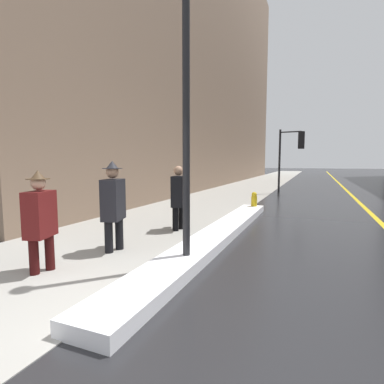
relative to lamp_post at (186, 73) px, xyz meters
The scene contains 11 objects.
ground_plane 3.79m from the lamp_post, 97.49° to the right, with size 160.00×160.00×0.00m, color #232326.
sidewalk_slab 13.45m from the lamp_post, 100.02° to the left, with size 4.00×80.00×0.01m.
road_centre_stripe 13.77m from the lamp_post, 73.89° to the left, with size 0.16×80.00×0.00m.
snow_bank_curb 3.57m from the lamp_post, 91.92° to the left, with size 0.72×8.56×0.20m.
building_facade_left 20.67m from the lamp_post, 112.14° to the left, with size 6.00×36.00×21.01m.
lamp_post is the anchor object (origin of this frame).
traffic_light_near 12.46m from the lamp_post, 86.34° to the left, with size 1.31×0.33×3.46m.
pedestrian_in_glasses 3.21m from the lamp_post, 150.85° to the right, with size 0.42×0.56×1.62m.
pedestrian_trailing 2.74m from the lamp_post, behind, with size 0.46×0.78×1.76m.
pedestrian_with_shoulder_bag 3.49m from the lamp_post, 117.72° to the left, with size 0.45×0.77×1.64m.
fire_hydrant 6.52m from the lamp_post, 89.98° to the left, with size 0.20×0.20×0.70m.
Camera 1 is at (2.21, -2.33, 1.75)m, focal length 28.00 mm.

